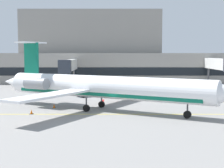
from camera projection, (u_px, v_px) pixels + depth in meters
ground at (116, 113)px, 43.99m from camera, size 120.00×120.00×0.11m
terminal_building at (106, 55)px, 91.71m from camera, size 77.33×16.26×19.12m
jet_bridge_west at (218, 64)px, 73.87m from camera, size 2.40×17.78×6.59m
jet_bridge_east at (68, 66)px, 73.51m from camera, size 2.40×18.30×6.34m
regional_jet at (98, 87)px, 45.38m from camera, size 32.65×25.96×9.29m
baggage_tug at (95, 84)px, 73.00m from camera, size 2.04×3.77×2.23m
pushback_tractor at (87, 92)px, 59.77m from camera, size 3.57×3.31×1.97m
fuel_tank at (30, 83)px, 70.76m from camera, size 8.31×2.20×2.42m
safety_cone_alpha at (30, 112)px, 42.57m from camera, size 0.47×0.47×0.55m
safety_cone_bravo at (53, 106)px, 47.25m from camera, size 0.47×0.47×0.55m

